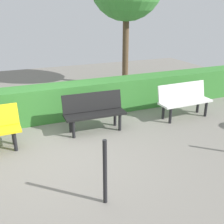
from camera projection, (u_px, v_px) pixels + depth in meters
name	position (u px, v px, depth m)	size (l,w,h in m)	color
ground_plane	(58.00, 153.00, 5.23)	(16.39, 16.39, 0.00)	gray
bench_white	(184.00, 99.00, 6.83)	(1.41, 0.50, 0.86)	white
bench_black	(94.00, 110.00, 6.06)	(1.39, 0.52, 0.86)	black
hedge_row	(82.00, 99.00, 7.00)	(12.39, 0.65, 0.85)	#387F33
railing_post_mid	(105.00, 172.00, 3.74)	(0.06, 0.06, 1.00)	black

